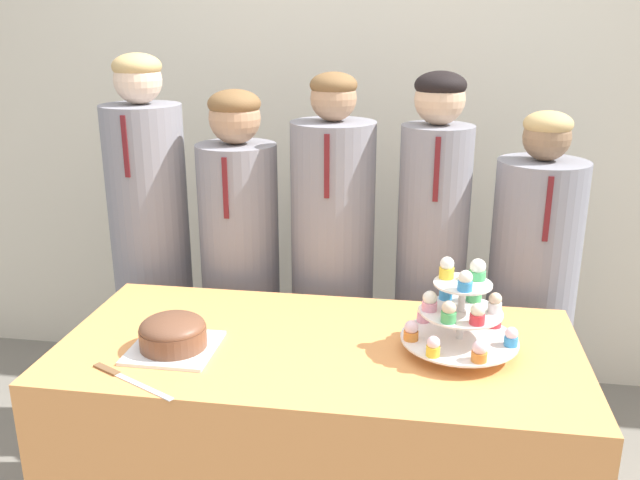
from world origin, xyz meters
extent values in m
cube|color=beige|center=(0.00, 1.68, 1.35)|extent=(9.00, 0.06, 2.70)
cube|color=#EF9951|center=(0.00, 0.36, 0.38)|extent=(1.52, 0.73, 0.76)
cube|color=white|center=(-0.41, 0.26, 0.76)|extent=(0.24, 0.24, 0.01)
cylinder|color=brown|center=(-0.41, 0.26, 0.80)|extent=(0.19, 0.19, 0.06)
ellipsoid|color=brown|center=(-0.41, 0.26, 0.83)|extent=(0.19, 0.19, 0.07)
cube|color=silver|center=(-0.41, 0.04, 0.76)|extent=(0.20, 0.11, 0.00)
cube|color=brown|center=(-0.54, 0.11, 0.76)|extent=(0.09, 0.06, 0.01)
cylinder|color=silver|center=(0.40, 0.37, 0.86)|extent=(0.02, 0.02, 0.21)
cylinder|color=silver|center=(0.40, 0.37, 0.80)|extent=(0.33, 0.33, 0.01)
cylinder|color=silver|center=(0.40, 0.37, 0.88)|extent=(0.23, 0.23, 0.01)
cylinder|color=silver|center=(0.40, 0.37, 0.97)|extent=(0.16, 0.16, 0.01)
cylinder|color=orange|center=(0.27, 0.34, 0.81)|extent=(0.04, 0.04, 0.03)
sphere|color=silver|center=(0.27, 0.34, 0.84)|extent=(0.04, 0.04, 0.04)
cylinder|color=yellow|center=(0.33, 0.25, 0.82)|extent=(0.04, 0.04, 0.03)
sphere|color=silver|center=(0.33, 0.25, 0.84)|extent=(0.04, 0.04, 0.04)
cylinder|color=orange|center=(0.45, 0.24, 0.82)|extent=(0.04, 0.04, 0.03)
sphere|color=silver|center=(0.45, 0.24, 0.84)|extent=(0.04, 0.04, 0.04)
cylinder|color=#3893DB|center=(0.54, 0.35, 0.81)|extent=(0.04, 0.04, 0.03)
sphere|color=silver|center=(0.54, 0.35, 0.84)|extent=(0.04, 0.04, 0.04)
cylinder|color=#E5333D|center=(0.51, 0.47, 0.82)|extent=(0.04, 0.04, 0.03)
sphere|color=beige|center=(0.51, 0.47, 0.84)|extent=(0.04, 0.04, 0.04)
cylinder|color=#E5333D|center=(0.42, 0.51, 0.82)|extent=(0.04, 0.04, 0.03)
sphere|color=silver|center=(0.42, 0.51, 0.84)|extent=(0.04, 0.04, 0.04)
cylinder|color=pink|center=(0.30, 0.47, 0.82)|extent=(0.04, 0.04, 0.03)
sphere|color=white|center=(0.30, 0.47, 0.84)|extent=(0.04, 0.04, 0.04)
cylinder|color=#E5333D|center=(0.44, 0.29, 0.90)|extent=(0.04, 0.04, 0.03)
sphere|color=#F4E5C6|center=(0.44, 0.29, 0.93)|extent=(0.04, 0.04, 0.04)
cylinder|color=white|center=(0.49, 0.38, 0.90)|extent=(0.04, 0.04, 0.03)
sphere|color=beige|center=(0.49, 0.38, 0.93)|extent=(0.04, 0.04, 0.04)
cylinder|color=#4CB766|center=(0.44, 0.45, 0.90)|extent=(0.05, 0.05, 0.03)
sphere|color=#F4E5C6|center=(0.44, 0.45, 0.93)|extent=(0.04, 0.04, 0.04)
cylinder|color=#3893DB|center=(0.36, 0.45, 0.90)|extent=(0.04, 0.04, 0.03)
sphere|color=beige|center=(0.36, 0.45, 0.93)|extent=(0.04, 0.04, 0.04)
cylinder|color=pink|center=(0.31, 0.36, 0.90)|extent=(0.04, 0.04, 0.03)
sphere|color=white|center=(0.31, 0.36, 0.92)|extent=(0.04, 0.04, 0.04)
cylinder|color=#4CB766|center=(0.37, 0.29, 0.90)|extent=(0.04, 0.04, 0.03)
sphere|color=beige|center=(0.37, 0.29, 0.93)|extent=(0.04, 0.04, 0.04)
cylinder|color=#4CB766|center=(0.44, 0.41, 0.98)|extent=(0.05, 0.05, 0.03)
sphere|color=white|center=(0.44, 0.41, 1.01)|extent=(0.04, 0.04, 0.04)
cylinder|color=yellow|center=(0.36, 0.40, 0.99)|extent=(0.04, 0.04, 0.03)
sphere|color=white|center=(0.36, 0.40, 1.01)|extent=(0.04, 0.04, 0.04)
cylinder|color=#3893DB|center=(0.41, 0.32, 0.98)|extent=(0.04, 0.04, 0.03)
sphere|color=white|center=(0.41, 0.32, 1.01)|extent=(0.04, 0.04, 0.04)
cylinder|color=gray|center=(-0.77, 0.98, 0.68)|extent=(0.30, 0.30, 1.37)
sphere|color=beige|center=(-0.77, 0.98, 1.46)|extent=(0.18, 0.18, 0.18)
ellipsoid|color=tan|center=(-0.77, 0.98, 1.50)|extent=(0.18, 0.18, 0.10)
cube|color=maroon|center=(-0.77, 0.82, 1.24)|extent=(0.02, 0.01, 0.22)
cylinder|color=gray|center=(-0.41, 0.98, 0.62)|extent=(0.30, 0.30, 1.23)
sphere|color=tan|center=(-0.41, 0.98, 1.32)|extent=(0.19, 0.19, 0.19)
ellipsoid|color=brown|center=(-0.41, 0.98, 1.38)|extent=(0.19, 0.19, 0.10)
cube|color=maroon|center=(-0.41, 0.82, 1.10)|extent=(0.02, 0.01, 0.22)
cylinder|color=gray|center=(-0.05, 0.98, 0.66)|extent=(0.31, 0.31, 1.32)
sphere|color=tan|center=(-0.05, 0.98, 1.40)|extent=(0.16, 0.16, 0.16)
ellipsoid|color=brown|center=(-0.05, 0.98, 1.45)|extent=(0.17, 0.17, 0.09)
cube|color=maroon|center=(-0.05, 0.82, 1.19)|extent=(0.02, 0.01, 0.22)
cylinder|color=gray|center=(0.32, 0.98, 0.66)|extent=(0.26, 0.26, 1.32)
sphere|color=#D6AD89|center=(0.32, 0.98, 1.40)|extent=(0.17, 0.17, 0.17)
ellipsoid|color=black|center=(0.32, 0.98, 1.45)|extent=(0.18, 0.18, 0.10)
cube|color=maroon|center=(0.32, 0.85, 1.19)|extent=(0.02, 0.01, 0.22)
cylinder|color=gray|center=(0.69, 0.98, 0.60)|extent=(0.32, 0.32, 1.20)
sphere|color=#8E6B4C|center=(0.69, 0.98, 1.28)|extent=(0.16, 0.16, 0.16)
ellipsoid|color=tan|center=(0.69, 0.98, 1.33)|extent=(0.17, 0.17, 0.09)
cube|color=maroon|center=(0.69, 0.82, 1.07)|extent=(0.02, 0.01, 0.22)
camera|label=1|loc=(0.28, -1.41, 1.66)|focal=38.00mm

